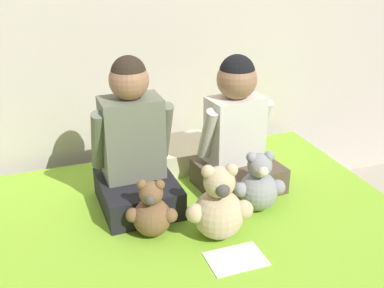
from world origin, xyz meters
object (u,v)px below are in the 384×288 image
object	(u,v)px
pillow_at_headboard	(166,156)
child_on_right	(237,134)
teddy_bear_held_by_left_child	(152,212)
teddy_bear_between_children	(219,207)
sign_card	(236,259)
child_on_left	(134,149)
teddy_bear_held_by_right_child	(259,185)

from	to	relation	value
pillow_at_headboard	child_on_right	bearing A→B (deg)	-51.00
teddy_bear_held_by_left_child	child_on_right	bearing A→B (deg)	49.05
teddy_bear_held_by_left_child	teddy_bear_between_children	distance (m)	0.26
child_on_right	sign_card	xyz separation A→B (m)	(-0.23, -0.51, -0.26)
child_on_left	pillow_at_headboard	size ratio (longest dim) A/B	1.35
child_on_left	child_on_right	distance (m)	0.47
child_on_left	child_on_right	xyz separation A→B (m)	(0.47, -0.00, 0.00)
teddy_bear_held_by_right_child	child_on_right	bearing A→B (deg)	102.08
teddy_bear_held_by_right_child	teddy_bear_between_children	world-z (taller)	teddy_bear_between_children
child_on_right	sign_card	distance (m)	0.62
teddy_bear_between_children	pillow_at_headboard	xyz separation A→B (m)	(-0.01, 0.65, -0.08)
child_on_right	pillow_at_headboard	size ratio (longest dim) A/B	1.28
teddy_bear_held_by_left_child	sign_card	distance (m)	0.37
teddy_bear_between_children	pillow_at_headboard	size ratio (longest dim) A/B	0.65
teddy_bear_held_by_right_child	pillow_at_headboard	distance (m)	0.58
teddy_bear_held_by_left_child	teddy_bear_held_by_right_child	size ratio (longest dim) A/B	0.90
teddy_bear_between_children	pillow_at_headboard	world-z (taller)	teddy_bear_between_children
child_on_left	pillow_at_headboard	bearing A→B (deg)	51.67
child_on_left	teddy_bear_held_by_right_child	xyz separation A→B (m)	(0.47, -0.23, -0.15)
child_on_right	teddy_bear_held_by_right_child	size ratio (longest dim) A/B	2.30
child_on_right	teddy_bear_held_by_right_child	bearing A→B (deg)	-95.91
child_on_left	teddy_bear_held_by_left_child	bearing A→B (deg)	-90.63
teddy_bear_between_children	sign_card	distance (m)	0.20
teddy_bear_held_by_left_child	pillow_at_headboard	bearing A→B (deg)	88.38
teddy_bear_held_by_right_child	pillow_at_headboard	xyz separation A→B (m)	(-0.25, 0.52, -0.06)
teddy_bear_between_children	sign_card	size ratio (longest dim) A/B	1.48
child_on_right	pillow_at_headboard	bearing A→B (deg)	122.33
child_on_right	teddy_bear_held_by_left_child	bearing A→B (deg)	-158.54
child_on_right	child_on_left	bearing A→B (deg)	172.77
teddy_bear_between_children	pillow_at_headboard	bearing A→B (deg)	102.62
child_on_left	pillow_at_headboard	xyz separation A→B (m)	(0.23, 0.29, -0.20)
child_on_left	teddy_bear_held_by_right_child	size ratio (longest dim) A/B	2.42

